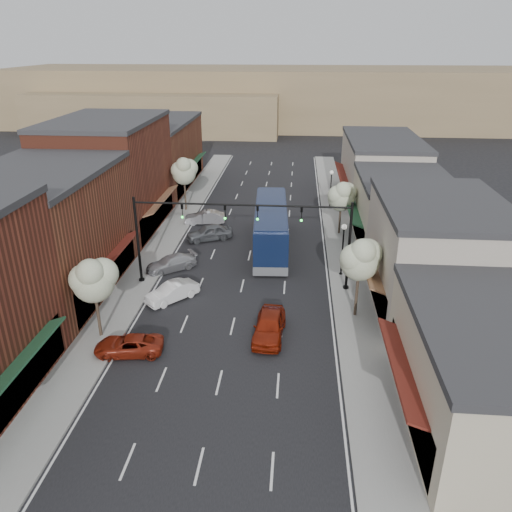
% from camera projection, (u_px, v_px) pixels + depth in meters
% --- Properties ---
extents(ground, '(160.00, 160.00, 0.00)m').
position_uv_depth(ground, '(229.00, 343.00, 31.61)').
color(ground, black).
rests_on(ground, ground).
extents(sidewalk_left, '(2.80, 73.00, 0.15)m').
position_uv_depth(sidewalk_left, '(169.00, 234.00, 49.13)').
color(sidewalk_left, gray).
rests_on(sidewalk_left, ground).
extents(sidewalk_right, '(2.80, 73.00, 0.15)m').
position_uv_depth(sidewalk_right, '(341.00, 239.00, 47.86)').
color(sidewalk_right, gray).
rests_on(sidewalk_right, ground).
extents(curb_left, '(0.25, 73.00, 0.17)m').
position_uv_depth(curb_left, '(183.00, 234.00, 49.03)').
color(curb_left, gray).
rests_on(curb_left, ground).
extents(curb_right, '(0.25, 73.00, 0.17)m').
position_uv_depth(curb_right, '(326.00, 239.00, 47.96)').
color(curb_right, gray).
rests_on(curb_right, ground).
extents(bldg_left_midnear, '(10.14, 14.10, 9.40)m').
position_uv_depth(bldg_left_midnear, '(45.00, 234.00, 36.32)').
color(bldg_left_midnear, brown).
rests_on(bldg_left_midnear, ground).
extents(bldg_left_midfar, '(10.14, 14.10, 10.90)m').
position_uv_depth(bldg_left_midfar, '(110.00, 176.00, 48.82)').
color(bldg_left_midfar, brown).
rests_on(bldg_left_midfar, ground).
extents(bldg_left_far, '(10.14, 18.10, 8.40)m').
position_uv_depth(bldg_left_far, '(155.00, 154.00, 63.94)').
color(bldg_left_far, brown).
rests_on(bldg_left_far, ground).
extents(bldg_right_near, '(9.14, 12.10, 5.90)m').
position_uv_depth(bldg_right_near, '(493.00, 374.00, 23.93)').
color(bldg_right_near, '#B8AC92').
rests_on(bldg_right_near, ground).
extents(bldg_right_midnear, '(9.14, 12.10, 7.90)m').
position_uv_depth(bldg_right_midnear, '(435.00, 256.00, 34.50)').
color(bldg_right_midnear, '#A79C8F').
rests_on(bldg_right_midnear, ground).
extents(bldg_right_midfar, '(9.14, 12.10, 6.40)m').
position_uv_depth(bldg_right_midfar, '(402.00, 212.00, 45.76)').
color(bldg_right_midfar, '#B8AC92').
rests_on(bldg_right_midfar, ground).
extents(bldg_right_far, '(9.14, 16.10, 7.40)m').
position_uv_depth(bldg_right_far, '(380.00, 170.00, 58.36)').
color(bldg_right_far, '#A79C8F').
rests_on(bldg_right_far, ground).
extents(hill_far, '(120.00, 30.00, 12.00)m').
position_uv_depth(hill_far, '(282.00, 96.00, 111.48)').
color(hill_far, '#7A6647').
rests_on(hill_far, ground).
extents(hill_near, '(50.00, 20.00, 8.00)m').
position_uv_depth(hill_near, '(159.00, 111.00, 103.21)').
color(hill_near, '#7A6647').
rests_on(hill_near, ground).
extents(signal_mast_right, '(8.22, 0.46, 7.00)m').
position_uv_depth(signal_mast_right, '(317.00, 233.00, 36.66)').
color(signal_mast_right, black).
rests_on(signal_mast_right, ground).
extents(signal_mast_left, '(8.22, 0.46, 7.00)m').
position_uv_depth(signal_mast_left, '(167.00, 228.00, 37.51)').
color(signal_mast_left, black).
rests_on(signal_mast_left, ground).
extents(tree_right_near, '(2.85, 2.65, 5.95)m').
position_uv_depth(tree_right_near, '(361.00, 258.00, 32.81)').
color(tree_right_near, '#47382B').
rests_on(tree_right_near, ground).
extents(tree_right_far, '(2.85, 2.65, 5.43)m').
position_uv_depth(tree_right_far, '(342.00, 195.00, 47.62)').
color(tree_right_far, '#47382B').
rests_on(tree_right_far, ground).
extents(tree_left_near, '(2.85, 2.65, 5.69)m').
position_uv_depth(tree_left_near, '(93.00, 279.00, 30.51)').
color(tree_left_near, '#47382B').
rests_on(tree_left_near, ground).
extents(tree_left_far, '(2.85, 2.65, 6.13)m').
position_uv_depth(tree_left_far, '(184.00, 171.00, 54.12)').
color(tree_left_far, '#47382B').
rests_on(tree_left_far, ground).
extents(lamp_post_near, '(0.44, 0.44, 4.44)m').
position_uv_depth(lamp_post_near, '(343.00, 241.00, 39.42)').
color(lamp_post_near, black).
rests_on(lamp_post_near, ground).
extents(lamp_post_far, '(0.44, 0.44, 4.44)m').
position_uv_depth(lamp_post_far, '(331.00, 183.00, 55.42)').
color(lamp_post_far, black).
rests_on(lamp_post_far, ground).
extents(coach_bus, '(3.52, 13.17, 3.98)m').
position_uv_depth(coach_bus, '(271.00, 227.00, 45.27)').
color(coach_bus, '#0D1837').
rests_on(coach_bus, ground).
extents(red_hatchback, '(2.17, 4.79, 1.60)m').
position_uv_depth(red_hatchback, '(269.00, 326.00, 31.96)').
color(red_hatchback, maroon).
rests_on(red_hatchback, ground).
extents(parked_car_a, '(4.37, 2.44, 1.16)m').
position_uv_depth(parked_car_a, '(129.00, 345.00, 30.33)').
color(parked_car_a, maroon).
rests_on(parked_car_a, ground).
extents(parked_car_b, '(3.77, 3.92, 1.33)m').
position_uv_depth(parked_car_b, '(172.00, 292.00, 36.55)').
color(parked_car_b, white).
rests_on(parked_car_b, ground).
extents(parked_car_c, '(4.49, 3.95, 1.24)m').
position_uv_depth(parked_car_c, '(171.00, 263.00, 41.39)').
color(parked_car_c, '#A8A9AE').
rests_on(parked_car_c, ground).
extents(parked_car_d, '(4.74, 3.41, 1.50)m').
position_uv_depth(parked_car_d, '(209.00, 232.00, 47.60)').
color(parked_car_d, '#56595D').
rests_on(parked_car_d, ground).
extents(parked_car_e, '(4.32, 2.06, 1.37)m').
position_uv_depth(parked_car_e, '(205.00, 217.00, 51.83)').
color(parked_car_e, '#A7A7AD').
rests_on(parked_car_e, ground).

